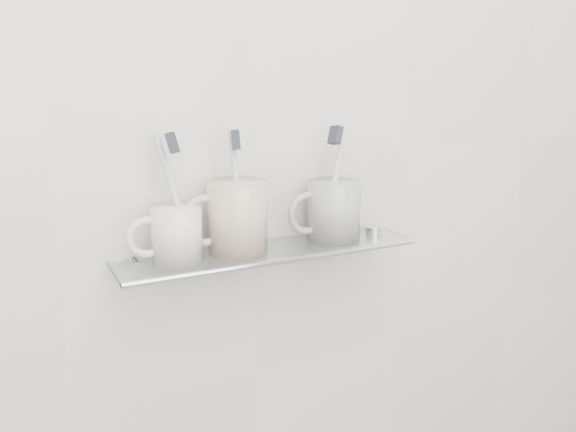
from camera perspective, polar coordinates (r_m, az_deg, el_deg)
wall_back at (r=0.95m, az=-3.52°, el=6.31°), size 2.50×0.00×2.50m
shelf_glass at (r=0.93m, az=-1.87°, el=-3.61°), size 0.50×0.12×0.01m
shelf_rail at (r=0.88m, az=-0.33°, el=-4.57°), size 0.50×0.01×0.01m
bracket_left at (r=0.91m, az=-15.27°, el=-5.11°), size 0.02×0.03×0.02m
bracket_right at (r=1.07m, az=7.34°, el=-2.01°), size 0.02×0.03×0.02m
mug_left at (r=0.87m, az=-11.24°, el=-1.80°), size 0.09×0.09×0.09m
mug_left_handle at (r=0.86m, az=-14.12°, el=-2.13°), size 0.06×0.01×0.06m
toothbrush_left at (r=0.85m, az=-11.42°, el=1.95°), size 0.05×0.06×0.19m
bristles_left at (r=0.84m, az=-11.67°, el=7.29°), size 0.03×0.03×0.03m
mug_center at (r=0.89m, az=-5.15°, el=-0.11°), size 0.11×0.11×0.12m
mug_center_handle at (r=0.88m, az=-8.41°, el=-0.48°), size 0.08×0.01×0.08m
toothbrush_center at (r=0.88m, az=-5.21°, el=2.55°), size 0.02×0.04×0.19m
bristles_center at (r=0.87m, az=-5.32°, el=7.71°), size 0.02×0.03×0.03m
mug_right at (r=0.97m, az=4.68°, el=0.58°), size 0.11×0.11×0.10m
mug_right_handle at (r=0.95m, az=2.00°, el=0.27°), size 0.07×0.01×0.07m
toothbrush_right at (r=0.96m, az=4.74°, el=3.44°), size 0.07×0.05×0.18m
bristles_right at (r=0.95m, az=4.83°, el=8.19°), size 0.02×0.03×0.03m
chrome_cap at (r=1.03m, az=8.69°, el=-1.41°), size 0.03×0.03×0.01m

